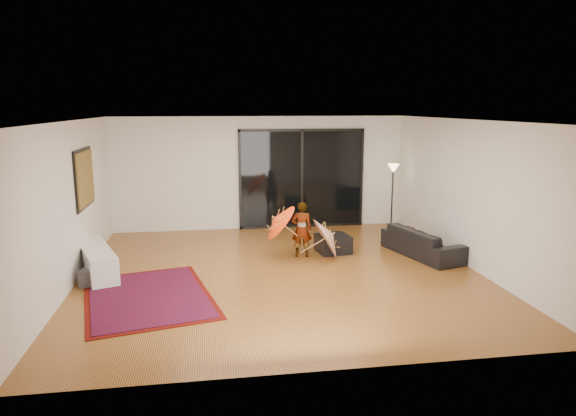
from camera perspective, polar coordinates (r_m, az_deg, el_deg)
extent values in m
plane|color=#A9692E|center=(9.27, -0.77, -7.23)|extent=(7.00, 7.00, 0.00)
plane|color=white|center=(8.79, -0.82, 9.71)|extent=(7.00, 7.00, 0.00)
plane|color=silver|center=(12.36, -3.06, 3.89)|extent=(7.00, 0.00, 7.00)
plane|color=silver|center=(5.58, 4.26, -5.38)|extent=(7.00, 0.00, 7.00)
plane|color=silver|center=(9.13, -23.09, 0.33)|extent=(0.00, 7.00, 7.00)
plane|color=silver|center=(10.03, 19.44, 1.51)|extent=(0.00, 7.00, 7.00)
cube|color=black|center=(12.49, 1.53, 3.28)|extent=(3.00, 0.04, 2.40)
cube|color=black|center=(12.36, 1.58, 8.65)|extent=(3.06, 0.06, 0.06)
cube|color=black|center=(12.69, 1.52, -1.97)|extent=(3.06, 0.06, 0.06)
cube|color=black|center=(12.47, 1.55, 3.27)|extent=(0.06, 0.06, 2.40)
cube|color=black|center=(10.04, -21.72, 3.09)|extent=(0.02, 1.28, 1.08)
cube|color=#215329|center=(10.04, -21.61, 3.10)|extent=(0.03, 1.18, 0.98)
cube|color=white|center=(9.75, -20.53, -5.49)|extent=(1.05, 1.83, 0.50)
cube|color=#424244|center=(9.18, -21.28, -7.27)|extent=(0.29, 0.29, 0.29)
cube|color=#500B06|center=(8.44, -15.30, -9.49)|extent=(2.39, 2.94, 0.01)
cube|color=maroon|center=(8.44, -15.30, -9.46)|extent=(2.20, 2.75, 0.02)
imported|color=black|center=(10.59, 14.75, -3.68)|extent=(1.20, 2.00, 0.55)
cube|color=black|center=(10.53, 5.03, -3.97)|extent=(0.70, 0.70, 0.35)
cylinder|color=black|center=(12.70, 11.36, -2.25)|extent=(0.27, 0.27, 0.03)
cylinder|color=black|center=(12.56, 11.48, 0.93)|extent=(0.04, 0.04, 1.46)
cone|color=#FFD899|center=(12.45, 11.62, 4.32)|extent=(0.27, 0.27, 0.21)
imported|color=#999999|center=(10.11, 1.52, -2.38)|extent=(0.44, 0.33, 1.11)
cone|color=#FB3F0D|center=(9.93, -1.55, -1.55)|extent=(0.65, 0.81, 0.73)
cylinder|color=#AB8349|center=(10.01, -1.53, -3.42)|extent=(0.40, 0.02, 0.34)
cylinder|color=#AB8349|center=(9.91, -1.55, -0.96)|extent=(0.05, 0.02, 0.05)
cone|color=white|center=(10.10, 5.03, -2.72)|extent=(0.60, 0.89, 0.87)
cylinder|color=#AB8349|center=(10.19, 4.99, -4.74)|extent=(0.49, 0.02, 0.29)
cylinder|color=#AB8349|center=(10.07, 5.04, -2.08)|extent=(0.06, 0.02, 0.05)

